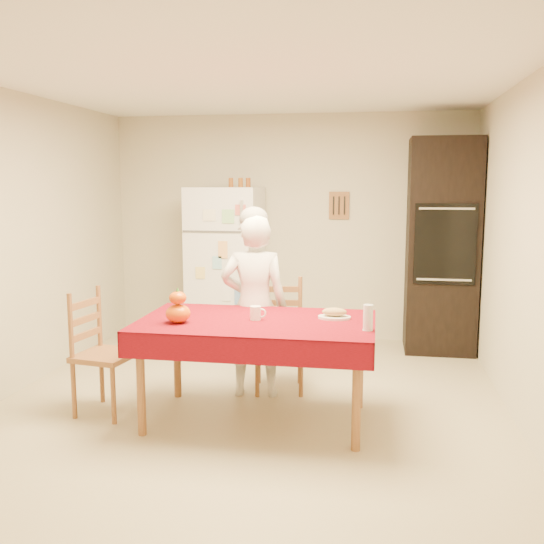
% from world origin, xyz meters
% --- Properties ---
extents(floor, '(4.50, 4.50, 0.00)m').
position_xyz_m(floor, '(0.00, 0.00, 0.00)').
color(floor, tan).
rests_on(floor, ground).
extents(room_shell, '(4.02, 4.52, 2.51)m').
position_xyz_m(room_shell, '(0.00, 0.00, 1.62)').
color(room_shell, beige).
rests_on(room_shell, ground).
extents(refrigerator, '(0.75, 0.74, 1.70)m').
position_xyz_m(refrigerator, '(-0.65, 1.88, 0.85)').
color(refrigerator, white).
rests_on(refrigerator, floor).
extents(oven_cabinet, '(0.70, 0.62, 2.20)m').
position_xyz_m(oven_cabinet, '(1.63, 1.93, 1.10)').
color(oven_cabinet, black).
rests_on(oven_cabinet, floor).
extents(dining_table, '(1.70, 1.00, 0.76)m').
position_xyz_m(dining_table, '(0.12, -0.29, 0.69)').
color(dining_table, brown).
rests_on(dining_table, floor).
extents(chair_far, '(0.48, 0.46, 0.95)m').
position_xyz_m(chair_far, '(0.16, 0.47, 0.51)').
color(chair_far, brown).
rests_on(chair_far, floor).
extents(chair_left, '(0.46, 0.48, 0.95)m').
position_xyz_m(chair_left, '(-1.10, -0.32, 0.51)').
color(chair_left, brown).
rests_on(chair_left, floor).
extents(seated_woman, '(0.59, 0.42, 1.50)m').
position_xyz_m(seated_woman, '(-0.01, 0.26, 0.75)').
color(seated_woman, white).
rests_on(seated_woman, floor).
extents(coffee_mug, '(0.08, 0.08, 0.10)m').
position_xyz_m(coffee_mug, '(0.11, -0.28, 0.81)').
color(coffee_mug, white).
rests_on(coffee_mug, dining_table).
extents(pumpkin_lower, '(0.18, 0.18, 0.13)m').
position_xyz_m(pumpkin_lower, '(-0.42, -0.46, 0.83)').
color(pumpkin_lower, red).
rests_on(pumpkin_lower, dining_table).
extents(pumpkin_upper, '(0.12, 0.12, 0.09)m').
position_xyz_m(pumpkin_upper, '(-0.42, -0.46, 0.94)').
color(pumpkin_upper, '#DB5305').
rests_on(pumpkin_upper, pumpkin_lower).
extents(wine_glass, '(0.07, 0.07, 0.18)m').
position_xyz_m(wine_glass, '(0.92, -0.47, 0.85)').
color(wine_glass, silver).
rests_on(wine_glass, dining_table).
extents(bread_plate, '(0.24, 0.24, 0.02)m').
position_xyz_m(bread_plate, '(0.67, -0.14, 0.77)').
color(bread_plate, white).
rests_on(bread_plate, dining_table).
extents(bread_loaf, '(0.18, 0.10, 0.06)m').
position_xyz_m(bread_loaf, '(0.67, -0.14, 0.81)').
color(bread_loaf, '#A97F53').
rests_on(bread_loaf, bread_plate).
extents(spice_jar_left, '(0.05, 0.05, 0.10)m').
position_xyz_m(spice_jar_left, '(-0.60, 1.93, 1.75)').
color(spice_jar_left, '#964E1B').
rests_on(spice_jar_left, refrigerator).
extents(spice_jar_mid, '(0.05, 0.05, 0.10)m').
position_xyz_m(spice_jar_mid, '(-0.49, 1.93, 1.75)').
color(spice_jar_mid, '#98541B').
rests_on(spice_jar_mid, refrigerator).
extents(spice_jar_right, '(0.05, 0.05, 0.10)m').
position_xyz_m(spice_jar_right, '(-0.41, 1.93, 1.75)').
color(spice_jar_right, brown).
rests_on(spice_jar_right, refrigerator).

